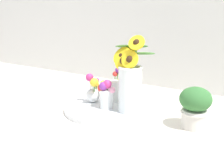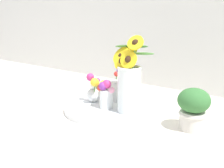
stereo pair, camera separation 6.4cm
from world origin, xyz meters
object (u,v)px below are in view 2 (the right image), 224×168
Objects in this scene: vase_small_center at (105,94)px; vase_bulb_right at (94,90)px; potted_plant at (193,107)px; vase_small_back at (116,88)px; serving_tray at (112,108)px; mason_jar_sunflowers at (129,80)px.

vase_small_center is 0.94× the size of vase_bulb_right.
vase_small_center is 0.40m from potted_plant.
vase_bulb_right reaches higher than vase_small_center.
potted_plant is at bearing -10.05° from vase_small_back.
vase_small_center is (-0.00, -0.05, 0.08)m from serving_tray.
vase_small_back reaches higher than serving_tray.
potted_plant reaches higher than vase_bulb_right.
serving_tray is 3.31× the size of vase_small_center.
vase_bulb_right is 0.87× the size of potted_plant.
vase_small_back is at bearing 145.17° from mason_jar_sunflowers.
mason_jar_sunflowers is 2.06× the size of vase_small_back.
potted_plant is (0.28, 0.02, -0.07)m from mason_jar_sunflowers.
vase_small_center is 0.83× the size of vase_small_back.
vase_bulb_right is at bearing 159.98° from vase_small_center.
vase_bulb_right is at bearing -175.06° from serving_tray.
potted_plant is at bearing 8.15° from vase_small_center.
vase_small_center is at bearing -94.88° from serving_tray.
vase_small_back is 0.98× the size of potted_plant.
mason_jar_sunflowers is (0.10, -0.01, 0.15)m from serving_tray.
serving_tray is at bearing 4.94° from vase_bulb_right.
serving_tray is at bearing 85.12° from vase_small_center.
mason_jar_sunflowers is at bearing 17.77° from vase_small_center.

